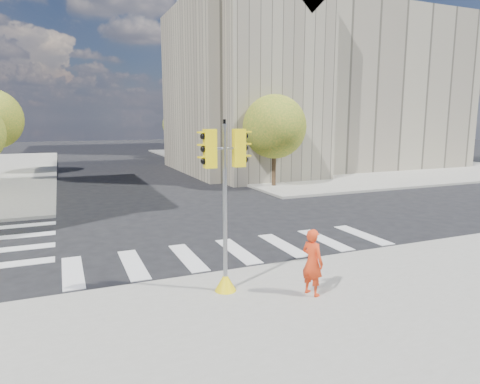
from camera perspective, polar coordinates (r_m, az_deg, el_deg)
name	(u,v)px	position (r m, az deg, el deg)	size (l,w,h in m)	color
ground	(220,236)	(16.95, -2.63, -5.95)	(160.00, 160.00, 0.00)	black
sidewalk_far_right	(307,159)	(48.82, 8.96, 4.35)	(28.00, 40.00, 0.15)	gray
civic_building	(308,89)	(40.53, 9.03, 13.45)	(26.00, 16.00, 19.39)	gray
office_tower	(263,44)	(64.47, 3.03, 19.06)	(20.00, 18.00, 30.00)	#9EA0A3
tree_re_near	(274,127)	(28.52, 4.61, 8.67)	(4.20, 4.20, 6.16)	#382616
tree_re_mid	(214,121)	(39.55, -3.51, 9.42)	(4.60, 4.60, 6.66)	#382616
tree_re_far	(180,125)	(51.04, -8.03, 8.87)	(4.00, 4.00, 5.88)	#382616
lamp_near	(256,119)	(32.32, 2.11, 9.75)	(0.35, 0.18, 8.11)	black
lamp_far	(199,119)	(45.41, -5.45, 9.72)	(0.35, 0.18, 8.11)	black
traffic_signal	(225,221)	(10.89, -2.00, -3.89)	(1.06, 0.56, 4.42)	yellow
photographer	(312,262)	(11.09, 9.63, -9.20)	(0.63, 0.41, 1.72)	red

